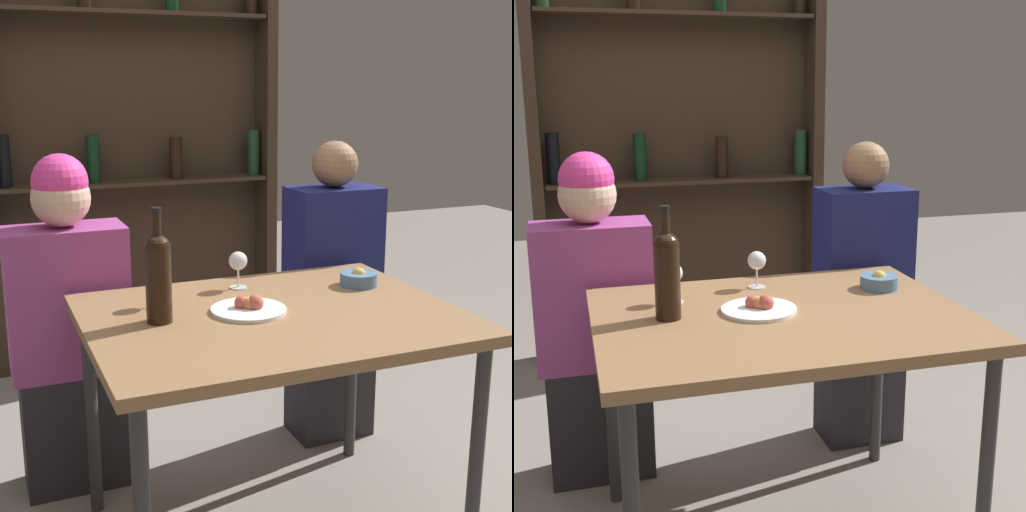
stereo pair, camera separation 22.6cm
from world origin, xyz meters
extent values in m
cube|color=olive|center=(0.00, 0.00, 0.76)|extent=(1.13, 0.87, 0.04)
cylinder|color=#2D2D30|center=(0.51, -0.37, 0.37)|extent=(0.04, 0.04, 0.74)
cylinder|color=#2D2D30|center=(-0.51, 0.37, 0.37)|extent=(0.04, 0.04, 0.74)
cylinder|color=#2D2D30|center=(0.51, 0.37, 0.37)|extent=(0.04, 0.04, 0.74)
cube|color=#38281C|center=(0.00, 1.90, 0.98)|extent=(1.48, 0.02, 1.95)
cube|color=#38281C|center=(-0.74, 1.80, 0.98)|extent=(0.06, 0.18, 1.95)
cube|color=#38281C|center=(0.74, 1.80, 0.98)|extent=(0.06, 0.18, 1.95)
cube|color=#38281C|center=(0.00, 1.80, 0.95)|extent=(1.40, 0.18, 0.02)
cylinder|color=black|center=(-0.66, 1.80, 1.09)|extent=(0.07, 0.07, 0.26)
cylinder|color=black|center=(-0.22, 1.80, 1.08)|extent=(0.07, 0.07, 0.24)
cylinder|color=black|center=(0.22, 1.80, 1.07)|extent=(0.07, 0.07, 0.22)
cylinder|color=#19381E|center=(0.66, 1.80, 1.08)|extent=(0.07, 0.07, 0.25)
cube|color=#38281C|center=(0.00, 1.80, 1.80)|extent=(1.40, 0.18, 0.02)
cylinder|color=black|center=(-0.34, 0.05, 0.89)|extent=(0.08, 0.08, 0.23)
sphere|color=black|center=(-0.34, 0.05, 1.01)|extent=(0.08, 0.08, 0.08)
cylinder|color=black|center=(-0.34, 0.05, 1.06)|extent=(0.03, 0.03, 0.10)
cylinder|color=black|center=(-0.34, 0.05, 1.12)|extent=(0.03, 0.03, 0.01)
cylinder|color=silver|center=(0.00, 0.29, 0.78)|extent=(0.06, 0.06, 0.00)
cylinder|color=silver|center=(0.00, 0.29, 0.82)|extent=(0.01, 0.01, 0.07)
sphere|color=silver|center=(0.00, 0.29, 0.88)|extent=(0.06, 0.06, 0.06)
cylinder|color=silver|center=(-0.30, 0.20, 0.78)|extent=(0.06, 0.06, 0.00)
cylinder|color=silver|center=(-0.30, 0.20, 0.82)|extent=(0.01, 0.01, 0.08)
sphere|color=silver|center=(-0.30, 0.20, 0.88)|extent=(0.06, 0.06, 0.06)
cylinder|color=white|center=(-0.06, 0.04, 0.79)|extent=(0.23, 0.23, 0.01)
sphere|color=#C67038|center=(-0.06, 0.03, 0.80)|extent=(0.03, 0.03, 0.03)
sphere|color=#99B256|center=(-0.06, 0.04, 0.80)|extent=(0.04, 0.04, 0.04)
sphere|color=#C67038|center=(-0.06, 0.04, 0.80)|extent=(0.04, 0.04, 0.04)
sphere|color=#B74C3D|center=(-0.04, 0.03, 0.81)|extent=(0.05, 0.05, 0.05)
sphere|color=#B74C3D|center=(-0.08, 0.05, 0.81)|extent=(0.04, 0.04, 0.04)
cylinder|color=#4C7299|center=(0.40, 0.16, 0.80)|extent=(0.13, 0.13, 0.05)
sphere|color=gold|center=(0.40, 0.16, 0.82)|extent=(0.05, 0.05, 0.05)
cube|color=#26262B|center=(-0.54, 0.59, 0.23)|extent=(0.38, 0.22, 0.45)
cube|color=#9E3F8C|center=(-0.54, 0.59, 0.71)|extent=(0.42, 0.22, 0.53)
sphere|color=beige|center=(-0.54, 0.59, 1.08)|extent=(0.20, 0.20, 0.20)
sphere|color=#EA3893|center=(-0.54, 0.59, 1.14)|extent=(0.19, 0.19, 0.19)
cube|color=#26262B|center=(0.52, 0.59, 0.23)|extent=(0.32, 0.22, 0.45)
cube|color=navy|center=(0.52, 0.59, 0.76)|extent=(0.36, 0.22, 0.61)
sphere|color=#8C6647|center=(0.52, 0.59, 1.15)|extent=(0.18, 0.18, 0.18)
camera|label=1|loc=(-0.83, -1.90, 1.47)|focal=50.00mm
camera|label=2|loc=(-0.62, -1.98, 1.47)|focal=50.00mm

